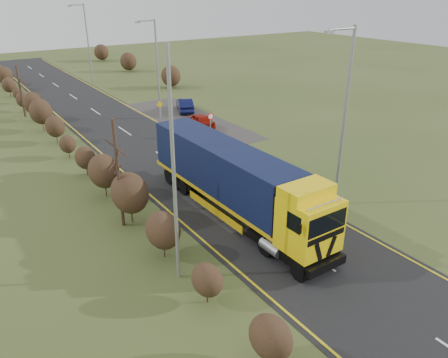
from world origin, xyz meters
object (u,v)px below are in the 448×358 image
Objects in this scene: car_red_hatchback at (200,121)px; car_blue_sedan at (185,105)px; speed_sign at (211,120)px; lorry at (234,179)px; streetlight_near at (343,112)px.

car_red_hatchback is 0.96× the size of car_blue_sedan.
speed_sign is (-0.61, -2.88, 0.82)m from car_red_hatchback.
car_red_hatchback is (7.01, 15.57, -1.62)m from lorry.
car_red_hatchback is 6.03m from car_blue_sedan.
lorry reaches higher than car_red_hatchback.
lorry is at bearing 70.85° from car_red_hatchback.
car_red_hatchback is at bearing 65.05° from lorry.
car_blue_sedan is (8.66, 21.38, -1.62)m from lorry.
car_blue_sedan is 0.40× the size of streetlight_near.
speed_sign is (0.66, 14.91, -4.21)m from streetlight_near.
car_blue_sedan is 1.91× the size of speed_sign.
streetlight_near is at bearing -21.86° from lorry.
car_red_hatchback is 0.39× the size of streetlight_near.
car_red_hatchback is at bearing 85.91° from streetlight_near.
streetlight_near is at bearing 90.99° from car_red_hatchback.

